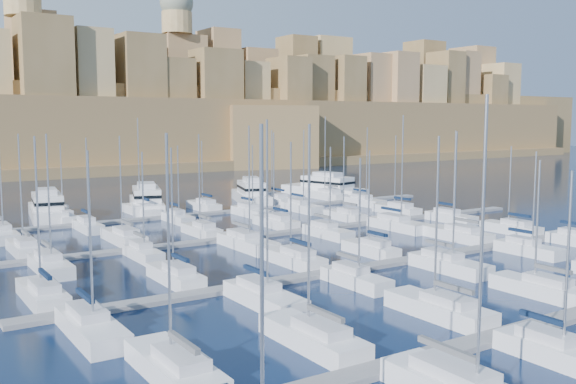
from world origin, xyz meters
TOP-DOWN VIEW (x-y plane):
  - ground at (0.00, 0.00)m, footprint 600.00×600.00m
  - pontoon_mid_near at (0.00, -12.00)m, footprint 84.00×2.00m
  - pontoon_mid_far at (0.00, 10.00)m, footprint 84.00×2.00m
  - pontoon_far at (0.00, 32.00)m, footprint 84.00×2.00m
  - sailboat_0 at (-34.81, -28.24)m, footprint 2.93×9.75m
  - sailboat_1 at (-24.61, -28.25)m, footprint 2.92×9.73m
  - sailboat_2 at (-12.33, -28.24)m, footprint 2.93×9.76m
  - sailboat_3 at (-0.25, -28.65)m, footprint 2.68×8.92m
  - sailboat_8 at (-13.06, -39.02)m, footprint 2.48×8.26m
  - sailboat_12 at (-37.78, -6.54)m, footprint 2.74×9.15m
  - sailboat_13 at (-25.60, -6.75)m, footprint 2.62×8.73m
  - sailboat_14 at (-11.87, -6.53)m, footprint 2.75×9.18m
  - sailboat_15 at (-1.48, -7.08)m, footprint 2.41×8.05m
  - sailboat_16 at (14.02, -6.12)m, footprint 3.00×10.00m
  - sailboat_17 at (24.02, -6.75)m, footprint 2.61×8.71m
  - sailboat_18 at (-36.84, -17.75)m, footprint 2.92×9.73m
  - sailboat_19 at (-22.29, -17.69)m, footprint 2.89×9.62m
  - sailboat_20 at (-11.80, -16.96)m, footprint 2.44×8.14m
  - sailboat_21 at (-0.01, -17.61)m, footprint 2.84×9.45m
  - sailboat_22 at (13.84, -17.00)m, footprint 2.46×8.21m
  - sailboat_24 at (-35.13, 15.30)m, footprint 2.64×8.81m
  - sailboat_25 at (-23.07, 15.82)m, footprint 2.96×9.87m
  - sailboat_26 at (-12.56, 15.00)m, footprint 2.46×8.20m
  - sailboat_27 at (-0.46, 15.43)m, footprint 2.73×9.09m
  - sailboat_28 at (12.02, 14.95)m, footprint 2.43×8.11m
  - sailboat_29 at (23.31, 15.52)m, footprint 2.78×9.27m
  - sailboat_30 at (-34.65, 4.49)m, footprint 2.77×9.24m
  - sailboat_31 at (-24.42, 5.31)m, footprint 2.27×7.57m
  - sailboat_32 at (-11.76, 3.93)m, footprint 3.12×10.39m
  - sailboat_33 at (1.07, 4.85)m, footprint 2.55×8.51m
  - sailboat_34 at (12.88, 3.96)m, footprint 3.10×10.33m
  - sailboat_35 at (24.48, 4.80)m, footprint 2.58×8.61m
  - sailboat_37 at (-25.32, 36.98)m, footprint 2.45×8.17m
  - sailboat_38 at (-12.62, 38.03)m, footprint 3.10×10.32m
  - sailboat_39 at (-1.54, 37.36)m, footprint 2.68×8.94m
  - sailboat_40 at (13.13, 38.02)m, footprint 3.09×10.29m
  - sailboat_41 at (25.38, 37.97)m, footprint 3.06×10.19m
  - sailboat_42 at (-35.69, 26.45)m, footprint 2.80×9.33m
  - sailboat_43 at (-24.45, 27.10)m, footprint 2.41×8.02m
  - sailboat_44 at (-10.79, 27.24)m, footprint 2.32×7.73m
  - sailboat_45 at (1.71, 26.57)m, footprint 2.73×9.09m
  - sailboat_46 at (11.59, 26.48)m, footprint 2.78×9.28m
  - sailboat_47 at (25.49, 26.57)m, footprint 2.73×9.08m
  - motor_yacht_a at (-26.72, 41.36)m, footprint 7.27×16.91m
  - motor_yacht_b at (-10.30, 41.72)m, footprint 10.01×17.83m
  - motor_yacht_c at (10.08, 41.10)m, footprint 9.45×16.47m
  - motor_yacht_d at (28.32, 42.53)m, footprint 10.17×19.58m
  - fortified_city at (-0.19, 155.26)m, footprint 460.00×108.95m

SIDE VIEW (x-z plane):
  - ground at x=0.00m, z-range 0.00..0.00m
  - pontoon_mid_near at x=0.00m, z-range 0.00..0.40m
  - pontoon_mid_far at x=0.00m, z-range 0.00..0.40m
  - pontoon_far at x=0.00m, z-range 0.00..0.40m
  - sailboat_44 at x=-10.79m, z-range -5.31..6.74m
  - sailboat_31 at x=-24.42m, z-range -5.49..6.93m
  - sailboat_37 at x=-25.32m, z-range -5.45..6.90m
  - sailboat_15 at x=-1.48m, z-range -5.49..6.94m
  - sailboat_22 at x=13.84m, z-range -5.46..6.90m
  - sailboat_20 at x=-11.80m, z-range -5.50..6.95m
  - sailboat_33 at x=1.07m, z-range -5.46..6.91m
  - sailboat_17 at x=24.02m, z-range -5.45..6.90m
  - sailboat_45 at x=1.71m, z-range -5.23..6.69m
  - sailboat_8 at x=-13.06m, z-range -5.68..7.14m
  - sailboat_39 at x=-1.54m, z-range -5.41..6.87m
  - sailboat_3 at x=-0.25m, z-range -5.48..6.94m
  - sailboat_28 at x=12.02m, z-range -5.94..7.40m
  - sailboat_43 at x=-24.45m, z-range -6.00..7.47m
  - sailboat_13 at x=-25.60m, z-range -5.93..7.40m
  - sailboat_26 at x=-12.56m, z-range -6.26..7.74m
  - sailboat_29 at x=23.31m, z-range -5.93..7.41m
  - sailboat_14 at x=-11.87m, z-range -6.06..7.54m
  - sailboat_35 at x=24.48m, z-range -6.40..7.89m
  - sailboat_42 at x=-35.69m, z-range -6.15..7.63m
  - sailboat_27 at x=-0.46m, z-range -6.30..7.79m
  - sailboat_24 at x=-35.13m, z-range -6.42..7.91m
  - sailboat_46 at x=11.59m, z-range -6.37..7.87m
  - sailboat_18 at x=-36.84m, z-range -6.18..7.67m
  - sailboat_47 at x=25.49m, z-range -6.52..8.01m
  - sailboat_12 at x=-37.78m, z-range -6.54..8.04m
  - sailboat_30 at x=-34.65m, z-range -6.53..8.03m
  - sailboat_25 at x=-23.07m, z-range -6.20..7.70m
  - sailboat_21 at x=-0.01m, z-range -6.48..7.99m
  - sailboat_2 at x=-12.33m, z-range -6.59..8.10m
  - sailboat_16 at x=14.02m, z-range -6.46..7.97m
  - sailboat_40 at x=13.13m, z-range -6.24..7.75m
  - sailboat_0 at x=-34.81m, z-range -6.84..8.35m
  - sailboat_1 at x=-24.61m, z-range -7.07..8.60m
  - sailboat_19 at x=-22.29m, z-range -7.22..8.75m
  - sailboat_32 at x=-11.76m, z-range -6.85..8.39m
  - sailboat_38 at x=-12.62m, z-range -7.34..8.88m
  - sailboat_41 at x=25.38m, z-range -7.49..9.03m
  - sailboat_34 at x=12.88m, z-range -7.50..9.05m
  - motor_yacht_a at x=-26.72m, z-range -0.90..4.35m
  - motor_yacht_b at x=-10.30m, z-range -0.90..4.35m
  - motor_yacht_d at x=28.32m, z-range -0.90..4.35m
  - motor_yacht_c at x=10.08m, z-range -0.90..4.35m
  - fortified_city at x=-0.19m, z-range -15.02..44.50m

